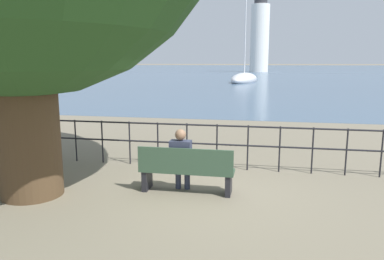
# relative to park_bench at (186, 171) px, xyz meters

# --- Properties ---
(ground_plane) EXTENTS (1000.00, 1000.00, 0.00)m
(ground_plane) POSITION_rel_park_bench_xyz_m (0.00, 0.06, -0.43)
(ground_plane) COLOR #7A705B
(harbor_water) EXTENTS (600.00, 300.00, 0.01)m
(harbor_water) POSITION_rel_park_bench_xyz_m (0.00, 159.24, -0.43)
(harbor_water) COLOR #47607A
(harbor_water) RESTS_ON ground_plane
(park_bench) EXTENTS (1.80, 0.45, 0.90)m
(park_bench) POSITION_rel_park_bench_xyz_m (0.00, 0.00, 0.00)
(park_bench) COLOR #334C38
(park_bench) RESTS_ON ground_plane
(seated_person_left) EXTENTS (0.40, 0.35, 1.22)m
(seated_person_left) POSITION_rel_park_bench_xyz_m (-0.12, 0.08, 0.24)
(seated_person_left) COLOR #2D3347
(seated_person_left) RESTS_ON ground_plane
(promenade_railing) EXTENTS (13.57, 0.04, 1.05)m
(promenade_railing) POSITION_rel_park_bench_xyz_m (-0.00, 1.76, 0.26)
(promenade_railing) COLOR black
(promenade_railing) RESTS_ON ground_plane
(sailboat_0) EXTENTS (4.04, 9.18, 10.94)m
(sailboat_0) POSITION_rel_park_bench_xyz_m (-1.18, 40.59, -0.07)
(sailboat_0) COLOR silver
(sailboat_0) RESTS_ON ground_plane
(harbor_lighthouse) EXTENTS (4.55, 4.55, 19.98)m
(harbor_lighthouse) POSITION_rel_park_bench_xyz_m (-0.34, 90.19, 8.86)
(harbor_lighthouse) COLOR white
(harbor_lighthouse) RESTS_ON ground_plane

